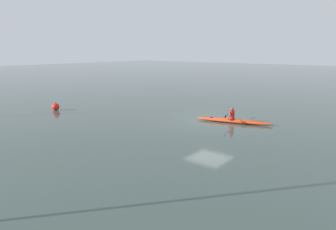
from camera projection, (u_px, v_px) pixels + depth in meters
ground_plane at (210, 122)px, 19.79m from camera, size 160.00×160.00×0.00m
kayak at (234, 121)px, 19.42m from camera, size 4.79×1.86×0.25m
kayaker at (232, 114)px, 19.38m from camera, size 0.71×2.34×0.75m
mooring_buoy_orange_mid at (56, 107)px, 23.36m from camera, size 0.57×0.57×0.61m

